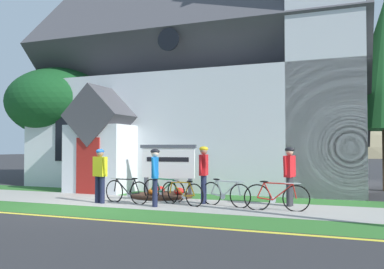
{
  "coord_description": "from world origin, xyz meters",
  "views": [
    {
      "loc": [
        7.4,
        -9.86,
        1.74
      ],
      "look_at": [
        2.61,
        2.56,
        2.15
      ],
      "focal_mm": 38.5,
      "sensor_mm": 36.0,
      "label": 1
    }
  ],
  "objects_px": {
    "bicycle_orange": "(276,197)",
    "bicycle_white": "(182,193)",
    "bicycle_yellow": "(127,191)",
    "cyclist_in_yellow_jersey": "(290,171)",
    "cyclist_in_white_jersey": "(204,170)",
    "cyclist_in_orange_jersey": "(100,171)",
    "bicycle_black": "(225,194)",
    "yard_deciduous_tree": "(61,103)",
    "bicycle_red": "(163,190)",
    "church_sign": "(168,163)",
    "cyclist_in_blue_jersey": "(155,173)"
  },
  "relations": [
    {
      "from": "bicycle_orange",
      "to": "yard_deciduous_tree",
      "type": "relative_size",
      "value": 0.32
    },
    {
      "from": "bicycle_white",
      "to": "yard_deciduous_tree",
      "type": "distance_m",
      "value": 10.11
    },
    {
      "from": "bicycle_yellow",
      "to": "cyclist_in_blue_jersey",
      "type": "distance_m",
      "value": 1.36
    },
    {
      "from": "bicycle_white",
      "to": "cyclist_in_orange_jersey",
      "type": "xyz_separation_m",
      "value": [
        -2.54,
        -0.54,
        0.63
      ]
    },
    {
      "from": "bicycle_yellow",
      "to": "bicycle_white",
      "type": "xyz_separation_m",
      "value": [
        1.77,
        0.21,
        -0.01
      ]
    },
    {
      "from": "church_sign",
      "to": "bicycle_yellow",
      "type": "bearing_deg",
      "value": -98.81
    },
    {
      "from": "bicycle_yellow",
      "to": "cyclist_in_yellow_jersey",
      "type": "height_order",
      "value": "cyclist_in_yellow_jersey"
    },
    {
      "from": "cyclist_in_white_jersey",
      "to": "cyclist_in_yellow_jersey",
      "type": "bearing_deg",
      "value": 8.94
    },
    {
      "from": "bicycle_black",
      "to": "cyclist_in_white_jersey",
      "type": "relative_size",
      "value": 0.94
    },
    {
      "from": "cyclist_in_orange_jersey",
      "to": "cyclist_in_white_jersey",
      "type": "distance_m",
      "value": 3.23
    },
    {
      "from": "bicycle_red",
      "to": "cyclist_in_blue_jersey",
      "type": "height_order",
      "value": "cyclist_in_blue_jersey"
    },
    {
      "from": "cyclist_in_yellow_jersey",
      "to": "cyclist_in_white_jersey",
      "type": "bearing_deg",
      "value": -171.06
    },
    {
      "from": "bicycle_orange",
      "to": "bicycle_white",
      "type": "height_order",
      "value": "bicycle_orange"
    },
    {
      "from": "bicycle_orange",
      "to": "cyclist_in_blue_jersey",
      "type": "height_order",
      "value": "cyclist_in_blue_jersey"
    },
    {
      "from": "bicycle_red",
      "to": "cyclist_in_white_jersey",
      "type": "distance_m",
      "value": 1.62
    },
    {
      "from": "cyclist_in_orange_jersey",
      "to": "cyclist_in_blue_jersey",
      "type": "height_order",
      "value": "cyclist_in_blue_jersey"
    },
    {
      "from": "bicycle_red",
      "to": "cyclist_in_white_jersey",
      "type": "relative_size",
      "value": 0.97
    },
    {
      "from": "church_sign",
      "to": "bicycle_white",
      "type": "relative_size",
      "value": 1.33
    },
    {
      "from": "church_sign",
      "to": "cyclist_in_white_jersey",
      "type": "distance_m",
      "value": 2.48
    },
    {
      "from": "cyclist_in_yellow_jersey",
      "to": "cyclist_in_white_jersey",
      "type": "relative_size",
      "value": 0.99
    },
    {
      "from": "bicycle_orange",
      "to": "yard_deciduous_tree",
      "type": "bearing_deg",
      "value": 156.55
    },
    {
      "from": "bicycle_orange",
      "to": "bicycle_red",
      "type": "bearing_deg",
      "value": 168.0
    },
    {
      "from": "cyclist_in_white_jersey",
      "to": "cyclist_in_blue_jersey",
      "type": "relative_size",
      "value": 1.04
    },
    {
      "from": "church_sign",
      "to": "cyclist_in_white_jersey",
      "type": "height_order",
      "value": "church_sign"
    },
    {
      "from": "bicycle_red",
      "to": "bicycle_yellow",
      "type": "relative_size",
      "value": 1.0
    },
    {
      "from": "bicycle_orange",
      "to": "bicycle_white",
      "type": "xyz_separation_m",
      "value": [
        -2.83,
        0.1,
        -0.02
      ]
    },
    {
      "from": "bicycle_white",
      "to": "cyclist_in_white_jersey",
      "type": "bearing_deg",
      "value": 46.13
    },
    {
      "from": "cyclist_in_yellow_jersey",
      "to": "yard_deciduous_tree",
      "type": "height_order",
      "value": "yard_deciduous_tree"
    },
    {
      "from": "bicycle_black",
      "to": "cyclist_in_yellow_jersey",
      "type": "bearing_deg",
      "value": 20.74
    },
    {
      "from": "church_sign",
      "to": "bicycle_orange",
      "type": "bearing_deg",
      "value": -27.32
    },
    {
      "from": "bicycle_orange",
      "to": "bicycle_yellow",
      "type": "bearing_deg",
      "value": -178.63
    },
    {
      "from": "cyclist_in_orange_jersey",
      "to": "bicycle_orange",
      "type": "bearing_deg",
      "value": 4.64
    },
    {
      "from": "bicycle_yellow",
      "to": "cyclist_in_blue_jersey",
      "type": "height_order",
      "value": "cyclist_in_blue_jersey"
    },
    {
      "from": "bicycle_red",
      "to": "cyclist_in_white_jersey",
      "type": "xyz_separation_m",
      "value": [
        1.45,
        -0.17,
        0.69
      ]
    },
    {
      "from": "bicycle_white",
      "to": "church_sign",
      "type": "bearing_deg",
      "value": 124.12
    },
    {
      "from": "bicycle_white",
      "to": "cyclist_in_yellow_jersey",
      "type": "height_order",
      "value": "cyclist_in_yellow_jersey"
    },
    {
      "from": "yard_deciduous_tree",
      "to": "bicycle_orange",
      "type": "bearing_deg",
      "value": -23.45
    },
    {
      "from": "bicycle_orange",
      "to": "bicycle_black",
      "type": "distance_m",
      "value": 1.6
    },
    {
      "from": "bicycle_red",
      "to": "yard_deciduous_tree",
      "type": "distance_m",
      "value": 9.02
    },
    {
      "from": "cyclist_in_orange_jersey",
      "to": "bicycle_black",
      "type": "bearing_deg",
      "value": 11.74
    },
    {
      "from": "bicycle_red",
      "to": "cyclist_in_blue_jersey",
      "type": "relative_size",
      "value": 1.01
    },
    {
      "from": "bicycle_white",
      "to": "cyclist_in_blue_jersey",
      "type": "relative_size",
      "value": 0.94
    },
    {
      "from": "bicycle_yellow",
      "to": "cyclist_in_blue_jersey",
      "type": "xyz_separation_m",
      "value": [
        1.15,
        -0.36,
        0.62
      ]
    },
    {
      "from": "church_sign",
      "to": "cyclist_in_yellow_jersey",
      "type": "bearing_deg",
      "value": -14.59
    },
    {
      "from": "church_sign",
      "to": "bicycle_orange",
      "type": "height_order",
      "value": "church_sign"
    },
    {
      "from": "church_sign",
      "to": "bicycle_red",
      "type": "relative_size",
      "value": 1.25
    },
    {
      "from": "bicycle_black",
      "to": "bicycle_orange",
      "type": "bearing_deg",
      "value": -12.9
    },
    {
      "from": "cyclist_in_yellow_jersey",
      "to": "bicycle_yellow",
      "type": "bearing_deg",
      "value": -166.71
    },
    {
      "from": "cyclist_in_orange_jersey",
      "to": "cyclist_in_white_jersey",
      "type": "relative_size",
      "value": 0.95
    },
    {
      "from": "bicycle_black",
      "to": "cyclist_in_yellow_jersey",
      "type": "height_order",
      "value": "cyclist_in_yellow_jersey"
    }
  ]
}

